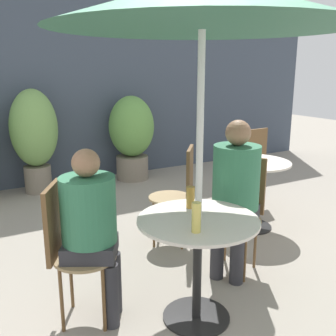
{
  "coord_description": "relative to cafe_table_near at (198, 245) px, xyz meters",
  "views": [
    {
      "loc": [
        -1.14,
        -1.81,
        1.68
      ],
      "look_at": [
        0.2,
        0.57,
        0.98
      ],
      "focal_mm": 42.0,
      "sensor_mm": 36.0,
      "label": 1
    }
  ],
  "objects": [
    {
      "name": "potted_plant_2",
      "position": [
        1.07,
        3.43,
        0.16
      ],
      "size": [
        0.68,
        0.68,
        1.28
      ],
      "color": "slate",
      "rests_on": "ground_plane"
    },
    {
      "name": "seated_person_1",
      "position": [
        -0.61,
        0.33,
        0.16
      ],
      "size": [
        0.44,
        0.43,
        1.19
      ],
      "rotation": [
        0.0,
        0.0,
        1.07
      ],
      "color": "#2D2D33",
      "rests_on": "ground_plane"
    },
    {
      "name": "beer_glass_0",
      "position": [
        -0.13,
        -0.17,
        0.28
      ],
      "size": [
        0.06,
        0.06,
        0.18
      ],
      "color": "#DBC65B",
      "rests_on": "cafe_table_near"
    },
    {
      "name": "bistro_chair_4",
      "position": [
        0.52,
        1.08,
        0.03
      ],
      "size": [
        0.48,
        0.47,
        0.96
      ],
      "rotation": [
        0.0,
        0.0,
        4.04
      ],
      "color": "#997F56",
      "rests_on": "ground_plane"
    },
    {
      "name": "bistro_chair_0",
      "position": [
        0.72,
        0.44,
        0.03
      ],
      "size": [
        0.47,
        0.47,
        0.96
      ],
      "rotation": [
        0.0,
        0.0,
        -1.02
      ],
      "color": "#997F56",
      "rests_on": "ground_plane"
    },
    {
      "name": "bistro_chair_3",
      "position": [
        1.9,
        1.69,
        0.03
      ],
      "size": [
        0.42,
        0.42,
        0.96
      ],
      "rotation": [
        0.0,
        0.0,
        3.21
      ],
      "color": "#997F56",
      "rests_on": "ground_plane"
    },
    {
      "name": "seated_person_0",
      "position": [
        0.59,
        0.36,
        0.21
      ],
      "size": [
        0.47,
        0.46,
        1.29
      ],
      "rotation": [
        0.0,
        0.0,
        -1.02
      ],
      "color": "#2D2D33",
      "rests_on": "ground_plane"
    },
    {
      "name": "beer_glass_1",
      "position": [
        0.07,
        0.2,
        0.26
      ],
      "size": [
        0.06,
        0.06,
        0.15
      ],
      "color": "#B28433",
      "rests_on": "cafe_table_near"
    },
    {
      "name": "bistro_chair_1",
      "position": [
        -0.74,
        0.41,
        0.03
      ],
      "size": [
        0.47,
        0.46,
        0.96
      ],
      "rotation": [
        0.0,
        0.0,
        1.07
      ],
      "color": "#997F56",
      "rests_on": "ground_plane"
    },
    {
      "name": "potted_plant_1",
      "position": [
        -0.35,
        3.46,
        0.27
      ],
      "size": [
        0.63,
        0.63,
        1.41
      ],
      "color": "slate",
      "rests_on": "ground_plane"
    },
    {
      "name": "storefront_wall",
      "position": [
        -0.2,
        3.81,
        0.95
      ],
      "size": [
        10.0,
        0.06,
        3.0
      ],
      "color": "#3D4756",
      "rests_on": "ground_plane"
    },
    {
      "name": "umbrella",
      "position": [
        0.0,
        0.0,
        1.48
      ],
      "size": [
        1.81,
        1.81,
        2.17
      ],
      "color": "silver",
      "rests_on": "ground_plane"
    },
    {
      "name": "cafe_table_near",
      "position": [
        0.0,
        0.0,
        0.0
      ],
      "size": [
        0.8,
        0.8,
        0.73
      ],
      "color": "black",
      "rests_on": "ground_plane"
    },
    {
      "name": "cafe_table_far",
      "position": [
        1.39,
        1.05,
        -0.01
      ],
      "size": [
        0.78,
        0.78,
        0.73
      ],
      "color": "black",
      "rests_on": "ground_plane"
    }
  ]
}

